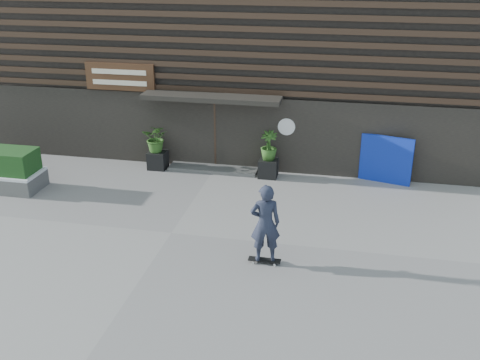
% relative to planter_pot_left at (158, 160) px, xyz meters
% --- Properties ---
extents(ground, '(80.00, 80.00, 0.00)m').
position_rel_planter_pot_left_xyz_m(ground, '(1.90, -4.40, -0.30)').
color(ground, gray).
rests_on(ground, ground).
extents(entrance_step, '(3.00, 0.80, 0.12)m').
position_rel_planter_pot_left_xyz_m(entrance_step, '(1.90, 0.20, -0.24)').
color(entrance_step, '#474745').
rests_on(entrance_step, ground).
extents(planter_pot_left, '(0.60, 0.60, 0.60)m').
position_rel_planter_pot_left_xyz_m(planter_pot_left, '(0.00, 0.00, 0.00)').
color(planter_pot_left, black).
rests_on(planter_pot_left, ground).
extents(bamboo_left, '(0.86, 0.75, 0.96)m').
position_rel_planter_pot_left_xyz_m(bamboo_left, '(0.00, 0.00, 0.78)').
color(bamboo_left, '#2D591E').
rests_on(bamboo_left, planter_pot_left).
extents(planter_pot_right, '(0.60, 0.60, 0.60)m').
position_rel_planter_pot_left_xyz_m(planter_pot_right, '(3.80, 0.00, 0.00)').
color(planter_pot_right, black).
rests_on(planter_pot_right, ground).
extents(bamboo_right, '(0.54, 0.54, 0.96)m').
position_rel_planter_pot_left_xyz_m(bamboo_right, '(3.80, 0.00, 0.78)').
color(bamboo_right, '#2D591E').
rests_on(bamboo_right, planter_pot_right).
extents(blue_tarp, '(1.62, 0.52, 1.53)m').
position_rel_planter_pot_left_xyz_m(blue_tarp, '(7.52, 0.30, 0.47)').
color(blue_tarp, '#0C22A1').
rests_on(blue_tarp, ground).
extents(building, '(18.00, 11.00, 8.00)m').
position_rel_planter_pot_left_xyz_m(building, '(1.90, 5.56, 3.69)').
color(building, black).
rests_on(building, ground).
extents(skateboarder, '(0.80, 0.63, 2.03)m').
position_rel_planter_pot_left_xyz_m(skateboarder, '(4.56, -5.40, 0.76)').
color(skateboarder, black).
rests_on(skateboarder, ground).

